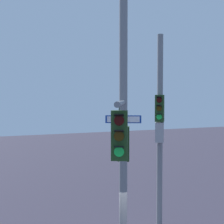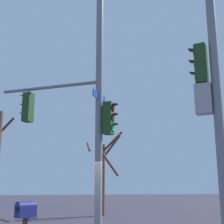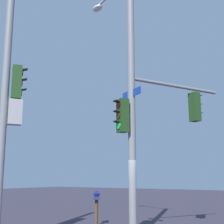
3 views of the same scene
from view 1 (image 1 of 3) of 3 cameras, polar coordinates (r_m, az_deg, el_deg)
The scene contains 2 objects.
main_signal_pole_assembly at distance 9.78m, azimuth 2.74°, elevation -0.13°, with size 4.55×4.18×9.48m.
secondary_pole_assembly at distance 14.04m, azimuth 8.14°, elevation -2.57°, with size 0.59×0.72×8.03m.
Camera 1 is at (-4.55, -8.92, 5.39)m, focal length 53.57 mm.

